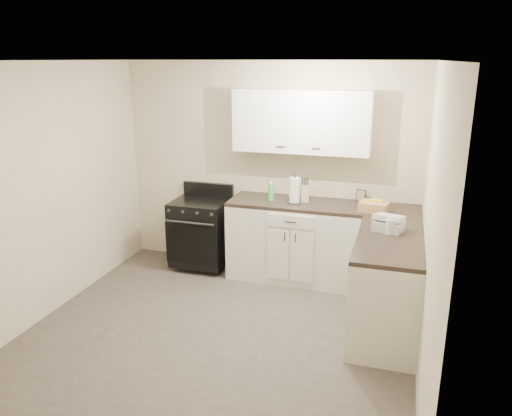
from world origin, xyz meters
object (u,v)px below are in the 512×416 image
(paper_towel, at_px, (295,190))
(countertop_grill, at_px, (389,225))
(knife_block, at_px, (305,194))
(stove, at_px, (201,232))
(wicker_basket, at_px, (374,207))

(paper_towel, distance_m, countertop_grill, 1.27)
(knife_block, xyz_separation_m, countertop_grill, (0.96, -0.75, -0.05))
(paper_towel, bearing_deg, stove, 179.49)
(paper_towel, xyz_separation_m, wicker_basket, (0.89, -0.08, -0.10))
(knife_block, height_order, wicker_basket, knife_block)
(stove, relative_size, wicker_basket, 2.65)
(countertop_grill, bearing_deg, wicker_basket, 123.00)
(paper_towel, xyz_separation_m, countertop_grill, (1.07, -0.67, -0.10))
(stove, xyz_separation_m, paper_towel, (1.18, -0.01, 0.63))
(stove, distance_m, knife_block, 1.41)
(knife_block, height_order, paper_towel, paper_towel)
(knife_block, distance_m, paper_towel, 0.14)
(paper_towel, height_order, wicker_basket, paper_towel)
(stove, distance_m, countertop_grill, 2.41)
(knife_block, bearing_deg, countertop_grill, -55.85)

